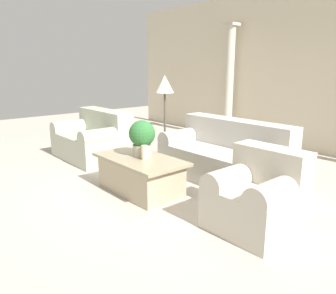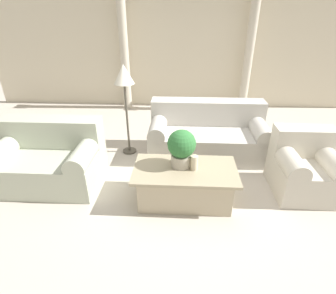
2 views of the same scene
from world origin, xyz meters
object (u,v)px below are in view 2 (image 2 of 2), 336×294
object	(u,v)px
sofa_long	(207,134)
armchair	(305,167)
loveseat	(49,158)
coffee_table	(185,184)
potted_plant	(182,147)
floor_lamp	(124,81)

from	to	relation	value
sofa_long	armchair	distance (m)	1.60
armchair	loveseat	bearing A→B (deg)	179.45
sofa_long	loveseat	world-z (taller)	same
coffee_table	loveseat	bearing A→B (deg)	169.52
sofa_long	potted_plant	xyz separation A→B (m)	(-0.44, -1.24, 0.39)
sofa_long	floor_lamp	distance (m)	1.63
coffee_table	armchair	distance (m)	1.67
potted_plant	floor_lamp	size ratio (longest dim) A/B	0.32
coffee_table	floor_lamp	xyz separation A→B (m)	(-0.97, 1.26, 1.02)
sofa_long	coffee_table	size ratio (longest dim) A/B	1.48
coffee_table	floor_lamp	world-z (taller)	floor_lamp
coffee_table	armchair	world-z (taller)	armchair
loveseat	potted_plant	world-z (taller)	potted_plant
loveseat	armchair	world-z (taller)	loveseat
sofa_long	armchair	bearing A→B (deg)	-38.49
loveseat	floor_lamp	distance (m)	1.61
sofa_long	loveseat	xyz separation A→B (m)	(-2.33, -0.96, 0.01)
floor_lamp	potted_plant	bearing A→B (deg)	-52.01
loveseat	floor_lamp	size ratio (longest dim) A/B	0.95
coffee_table	armchair	xyz separation A→B (m)	(1.63, 0.33, 0.12)
coffee_table	floor_lamp	distance (m)	1.89
loveseat	coffee_table	size ratio (longest dim) A/B	1.10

